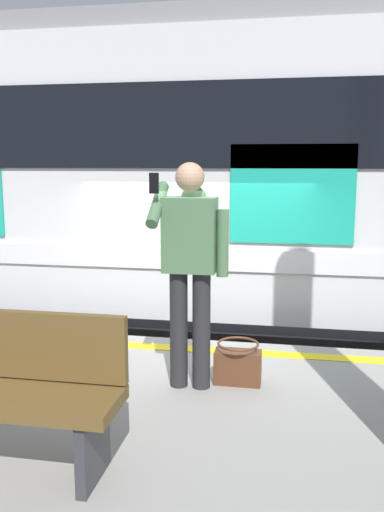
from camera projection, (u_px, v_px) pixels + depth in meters
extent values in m
plane|color=#3D3D3F|center=(184.00, 428.00, 5.70)|extent=(24.07, 24.07, 0.00)
cube|color=gray|center=(131.00, 488.00, 3.82)|extent=(15.47, 3.70, 0.96)
cube|color=yellow|center=(177.00, 348.00, 5.24)|extent=(15.16, 0.16, 0.01)
cube|color=slate|center=(204.00, 373.00, 6.95)|extent=(20.11, 0.08, 0.16)
cube|color=slate|center=(219.00, 338.00, 8.34)|extent=(20.11, 0.08, 0.16)
cube|color=silver|center=(145.00, 175.00, 7.39)|extent=(11.18, 2.77, 3.18)
cube|color=gray|center=(143.00, 41.00, 7.10)|extent=(10.96, 2.55, 0.24)
cube|color=black|center=(110.00, 126.00, 5.94)|extent=(10.62, 0.03, 0.90)
cube|color=silver|center=(113.00, 256.00, 6.18)|extent=(10.62, 0.03, 0.24)
cube|color=#19A58C|center=(292.00, 194.00, 5.71)|extent=(1.29, 0.02, 1.03)
cylinder|color=#262628|center=(201.00, 330.00, 4.27)|extent=(0.14, 0.14, 0.93)
cylinder|color=#262628|center=(179.00, 329.00, 4.30)|extent=(0.14, 0.14, 0.93)
cube|color=#4C724C|center=(190.00, 235.00, 4.16)|extent=(0.40, 0.24, 0.57)
sphere|color=#4C724C|center=(194.00, 199.00, 4.27)|extent=(0.20, 0.20, 0.20)
sphere|color=tan|center=(190.00, 177.00, 4.09)|extent=(0.22, 0.22, 0.22)
cylinder|color=#4C724C|center=(223.00, 243.00, 4.13)|extent=(0.09, 0.09, 0.51)
cylinder|color=#4C724C|center=(158.00, 204.00, 4.09)|extent=(0.09, 0.42, 0.33)
cube|color=black|center=(154.00, 183.00, 3.96)|extent=(0.07, 0.02, 0.15)
cube|color=#59331E|center=(238.00, 367.00, 4.40)|extent=(0.37, 0.17, 0.27)
torus|color=#59331E|center=(238.00, 344.00, 4.37)|extent=(0.34, 0.34, 0.02)
cube|color=brown|center=(7.00, 343.00, 3.25)|extent=(1.47, 0.06, 0.40)
cube|color=#333338|center=(92.00, 443.00, 3.04)|extent=(0.06, 0.40, 0.45)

